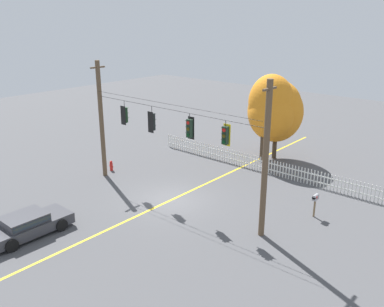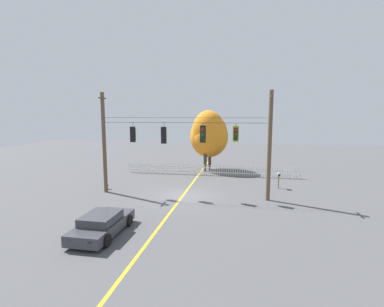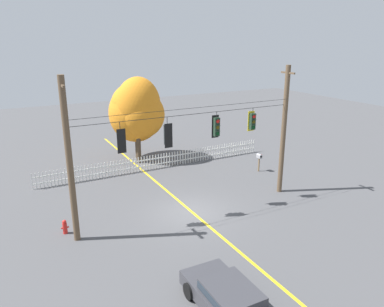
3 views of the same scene
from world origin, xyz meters
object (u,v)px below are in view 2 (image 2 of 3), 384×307
at_px(traffic_signal_northbound_secondary, 203,134).
at_px(autumn_maple_near_fence, 209,133).
at_px(traffic_signal_southbound_primary, 164,135).
at_px(traffic_signal_westbound_side, 133,134).
at_px(autumn_maple_mid, 210,134).
at_px(fire_hydrant, 106,185).
at_px(roadside_mailbox, 279,176).
at_px(traffic_signal_northbound_primary, 236,134).
at_px(parked_car, 102,223).

height_order(traffic_signal_northbound_secondary, autumn_maple_near_fence, autumn_maple_near_fence).
relative_size(traffic_signal_southbound_primary, autumn_maple_near_fence, 0.24).
bearing_deg(autumn_maple_near_fence, traffic_signal_northbound_secondary, -85.91).
relative_size(traffic_signal_westbound_side, traffic_signal_southbound_primary, 0.96).
relative_size(traffic_signal_westbound_side, autumn_maple_mid, 0.24).
xyz_separation_m(traffic_signal_northbound_secondary, fire_hydrant, (-8.22, 0.86, -4.38)).
xyz_separation_m(traffic_signal_westbound_side, fire_hydrant, (-2.85, 0.88, -4.31)).
bearing_deg(traffic_signal_northbound_secondary, fire_hydrant, 173.99).
bearing_deg(traffic_signal_northbound_secondary, traffic_signal_westbound_side, -179.79).
height_order(traffic_signal_westbound_side, roadside_mailbox, traffic_signal_westbound_side).
relative_size(traffic_signal_northbound_secondary, traffic_signal_northbound_primary, 1.08).
distance_m(traffic_signal_westbound_side, autumn_maple_near_fence, 10.99).
distance_m(traffic_signal_northbound_primary, autumn_maple_near_fence, 10.42).
bearing_deg(traffic_signal_northbound_secondary, autumn_maple_mid, 94.06).
height_order(traffic_signal_southbound_primary, parked_car, traffic_signal_southbound_primary).
bearing_deg(traffic_signal_northbound_primary, parked_car, -130.20).
relative_size(traffic_signal_northbound_primary, parked_car, 0.32).
distance_m(traffic_signal_westbound_side, parked_car, 8.81).
bearing_deg(traffic_signal_southbound_primary, autumn_maple_near_fence, 77.47).
distance_m(traffic_signal_northbound_secondary, parked_car, 9.70).
height_order(autumn_maple_near_fence, parked_car, autumn_maple_near_fence).
distance_m(traffic_signal_northbound_primary, autumn_maple_mid, 11.25).
height_order(autumn_maple_near_fence, autumn_maple_mid, autumn_maple_near_fence).
bearing_deg(autumn_maple_mid, traffic_signal_southbound_primary, -101.30).
height_order(autumn_maple_near_fence, fire_hydrant, autumn_maple_near_fence).
bearing_deg(parked_car, traffic_signal_westbound_side, 99.13).
height_order(fire_hydrant, roadside_mailbox, roadside_mailbox).
xyz_separation_m(traffic_signal_westbound_side, autumn_maple_near_fence, (4.66, 9.94, -0.55)).
distance_m(traffic_signal_westbound_side, autumn_maple_mid, 11.74).
xyz_separation_m(traffic_signal_northbound_secondary, roadside_mailbox, (5.95, 3.60, -3.66)).
relative_size(autumn_maple_near_fence, autumn_maple_mid, 1.07).
distance_m(parked_car, roadside_mailbox, 15.17).
distance_m(traffic_signal_southbound_primary, traffic_signal_northbound_primary, 5.33).
bearing_deg(traffic_signal_northbound_primary, fire_hydrant, 175.34).
height_order(traffic_signal_northbound_secondary, traffic_signal_northbound_primary, same).
xyz_separation_m(traffic_signal_northbound_primary, roadside_mailbox, (3.54, 3.60, -3.71)).
relative_size(traffic_signal_northbound_secondary, autumn_maple_mid, 0.24).
xyz_separation_m(traffic_signal_southbound_primary, fire_hydrant, (-5.30, 0.89, -4.27)).
relative_size(traffic_signal_westbound_side, autumn_maple_near_fence, 0.23).
bearing_deg(traffic_signal_southbound_primary, traffic_signal_northbound_primary, 0.21).
relative_size(traffic_signal_southbound_primary, fire_hydrant, 2.14).
xyz_separation_m(fire_hydrant, roadside_mailbox, (14.17, 2.73, 0.72)).
relative_size(traffic_signal_southbound_primary, parked_car, 0.37).
bearing_deg(traffic_signal_northbound_primary, autumn_maple_near_fence, 107.44).
bearing_deg(parked_car, fire_hydrant, 115.43).
distance_m(autumn_maple_mid, parked_car, 19.10).
height_order(traffic_signal_westbound_side, autumn_maple_near_fence, autumn_maple_near_fence).
bearing_deg(roadside_mailbox, traffic_signal_northbound_secondary, -148.82).
bearing_deg(roadside_mailbox, traffic_signal_westbound_side, -162.27).
relative_size(traffic_signal_westbound_side, traffic_signal_northbound_primary, 1.11).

